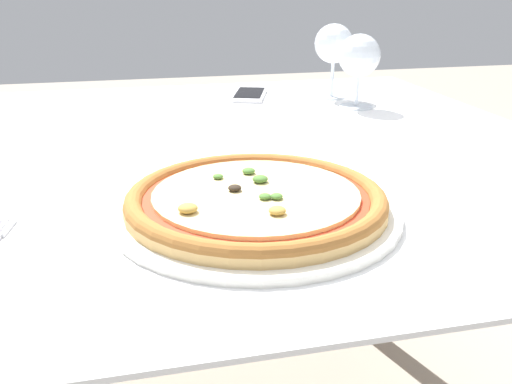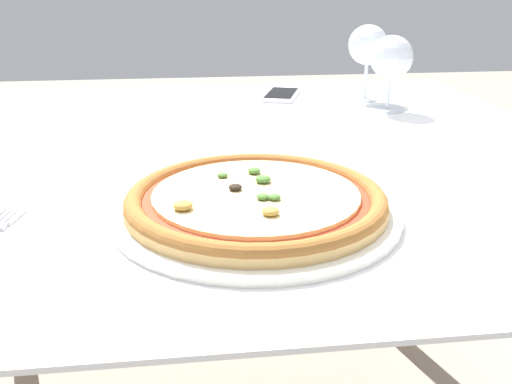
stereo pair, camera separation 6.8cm
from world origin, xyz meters
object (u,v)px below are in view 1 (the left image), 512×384
Objects in this scene: dining_table at (196,190)px; cell_phone at (249,95)px; wine_glass_far_right at (334,45)px; wine_glass_far_left at (359,57)px; pizza_plate at (256,202)px.

dining_table is 8.02× the size of cell_phone.
wine_glass_far_right reaches higher than dining_table.
wine_glass_far_left is at bearing -39.01° from cell_phone.
cell_phone is (-0.19, 0.05, -0.12)m from wine_glass_far_right.
wine_glass_far_left is 0.93× the size of wine_glass_far_right.
wine_glass_far_right is 0.23m from cell_phone.
pizza_plate is at bearing -83.29° from dining_table.
dining_table is 3.66× the size of pizza_plate.
pizza_plate is 2.06× the size of wine_glass_far_right.
wine_glass_far_left is at bearing 56.64° from pizza_plate.
pizza_plate is 0.71m from cell_phone.
pizza_plate reaches higher than cell_phone.
wine_glass_far_right is (0.33, 0.64, 0.10)m from pizza_plate.
wine_glass_far_right reaches higher than pizza_plate.
dining_table is 0.48m from wine_glass_far_left.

